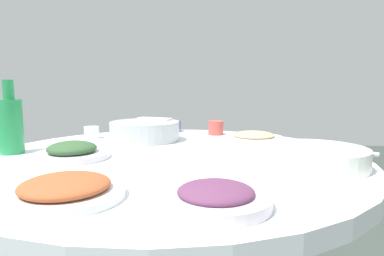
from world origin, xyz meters
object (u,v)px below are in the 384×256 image
green_bottle (11,124)px  tea_cup_far (173,126)px  tea_cup_near (216,128)px  dish_eggplant (216,197)px  rice_bowl (145,131)px  dish_stirfry (65,189)px  tea_cup_side (92,132)px  dish_greens (72,152)px  round_dining_table (169,176)px  dish_noodles (254,137)px  soup_bowl (314,158)px

green_bottle → tea_cup_far: (-0.51, 0.52, -0.07)m
green_bottle → tea_cup_near: size_ratio=3.55×
dish_eggplant → rice_bowl: bearing=-163.5°
dish_stirfry → tea_cup_side: tea_cup_side is taller
rice_bowl → tea_cup_near: bearing=115.9°
dish_greens → dish_stirfry: (0.38, 0.11, -0.00)m
rice_bowl → tea_cup_far: size_ratio=3.58×
round_dining_table → dish_greens: size_ratio=5.38×
dish_noodles → soup_bowl: bearing=10.3°
soup_bowl → dish_greens: soup_bowl is taller
green_bottle → tea_cup_side: size_ratio=3.89×
dish_noodles → tea_cup_far: size_ratio=3.06×
tea_cup_near → dish_noodles: bearing=40.7°
soup_bowl → tea_cup_far: size_ratio=3.73×
dish_noodles → tea_cup_side: size_ratio=3.84×
soup_bowl → green_bottle: green_bottle is taller
tea_cup_side → round_dining_table: bearing=44.4°
dish_eggplant → tea_cup_side: tea_cup_side is taller
dish_noodles → green_bottle: 0.90m
tea_cup_far → tea_cup_side: bearing=-59.5°
round_dining_table → dish_stirfry: 0.46m
dish_stirfry → tea_cup_near: tea_cup_near is taller
rice_bowl → soup_bowl: (0.46, 0.53, -0.01)m
rice_bowl → tea_cup_side: size_ratio=4.51×
rice_bowl → dish_stirfry: size_ratio=1.18×
tea_cup_side → dish_greens: bearing=6.7°
dish_stirfry → green_bottle: size_ratio=0.98×
rice_bowl → green_bottle: 0.49m
dish_greens → green_bottle: (-0.08, -0.23, 0.08)m
soup_bowl → tea_cup_near: bearing=-159.9°
dish_eggplant → tea_cup_side: 0.94m
dish_stirfry → dish_noodles: bearing=142.6°
soup_bowl → dish_eggplant: 0.43m
tea_cup_side → dish_noodles: bearing=83.9°
green_bottle → tea_cup_far: bearing=134.5°
round_dining_table → dish_noodles: size_ratio=5.13×
green_bottle → tea_cup_far: size_ratio=3.09×
tea_cup_near → dish_greens: bearing=-45.9°
rice_bowl → tea_cup_far: (-0.26, 0.11, -0.01)m
dish_noodles → green_bottle: size_ratio=0.99×
dish_stirfry → tea_cup_far: tea_cup_far is taller
green_bottle → tea_cup_side: (-0.31, 0.18, -0.07)m
rice_bowl → dish_eggplant: bearing=16.5°
tea_cup_far → dish_greens: bearing=-26.5°
soup_bowl → tea_cup_side: size_ratio=4.69×
soup_bowl → dish_stirfry: bearing=-67.7°
round_dining_table → rice_bowl: size_ratio=4.38×
soup_bowl → tea_cup_near: tea_cup_near is taller
dish_stirfry → tea_cup_side: 0.78m
round_dining_table → dish_noodles: dish_noodles is taller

